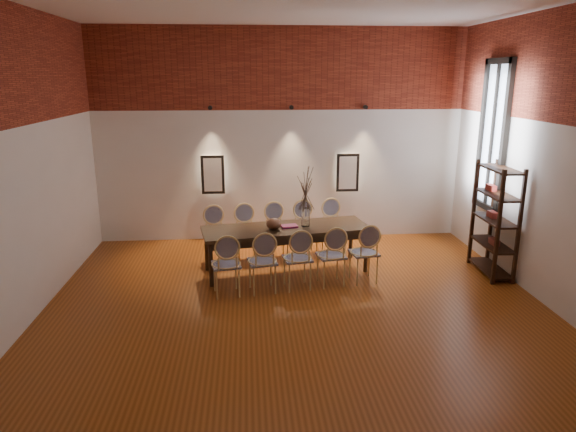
{
  "coord_description": "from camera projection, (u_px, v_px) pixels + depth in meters",
  "views": [
    {
      "loc": [
        -0.64,
        -6.28,
        3.12
      ],
      "look_at": [
        -0.04,
        1.25,
        1.05
      ],
      "focal_mm": 32.0,
      "sensor_mm": 36.0,
      "label": 1
    }
  ],
  "objects": [
    {
      "name": "chair_far_b",
      "position": [
        246.0,
        234.0,
        8.91
      ],
      "size": [
        0.51,
        0.51,
        0.94
      ],
      "primitive_type": null,
      "rotation": [
        0.0,
        0.0,
        3.31
      ],
      "color": "#E2C47C",
      "rests_on": "floor"
    },
    {
      "name": "chair_near_b",
      "position": [
        262.0,
        261.0,
        7.58
      ],
      "size": [
        0.51,
        0.51,
        0.94
      ],
      "primitive_type": null,
      "rotation": [
        0.0,
        0.0,
        0.16
      ],
      "color": "#E2C47C",
      "rests_on": "floor"
    },
    {
      "name": "chair_far_d",
      "position": [
        306.0,
        229.0,
        9.16
      ],
      "size": [
        0.51,
        0.51,
        0.94
      ],
      "primitive_type": null,
      "rotation": [
        0.0,
        0.0,
        3.31
      ],
      "color": "#E2C47C",
      "rests_on": "floor"
    },
    {
      "name": "window_mullion",
      "position": [
        493.0,
        136.0,
        8.53
      ],
      "size": [
        0.06,
        0.06,
        2.4
      ],
      "primitive_type": "cube",
      "color": "black",
      "rests_on": "wall_right"
    },
    {
      "name": "wall_front",
      "position": [
        361.0,
        276.0,
        2.97
      ],
      "size": [
        7.0,
        0.1,
        4.0
      ],
      "primitive_type": "cube",
      "color": "silver",
      "rests_on": "ground"
    },
    {
      "name": "brick_band_back",
      "position": [
        280.0,
        68.0,
        9.39
      ],
      "size": [
        7.0,
        0.02,
        1.5
      ],
      "primitive_type": "cube",
      "color": "maroon",
      "rests_on": "ground"
    },
    {
      "name": "bowl",
      "position": [
        274.0,
        224.0,
        8.17
      ],
      "size": [
        0.24,
        0.24,
        0.18
      ],
      "primitive_type": "ellipsoid",
      "color": "brown",
      "rests_on": "dining_table"
    },
    {
      "name": "dining_table",
      "position": [
        286.0,
        249.0,
        8.39
      ],
      "size": [
        2.78,
        1.29,
        0.75
      ],
      "primitive_type": "cube",
      "rotation": [
        0.0,
        0.0,
        0.16
      ],
      "color": "#311F11",
      "rests_on": "floor"
    },
    {
      "name": "niche_right",
      "position": [
        347.0,
        173.0,
        9.98
      ],
      "size": [
        0.36,
        0.06,
        0.66
      ],
      "primitive_type": "cube",
      "color": "#FFEAC6",
      "rests_on": "wall_back"
    },
    {
      "name": "book",
      "position": [
        289.0,
        226.0,
        8.3
      ],
      "size": [
        0.29,
        0.22,
        0.03
      ],
      "primitive_type": "cube",
      "rotation": [
        0.0,
        0.0,
        0.16
      ],
      "color": "#8D265A",
      "rests_on": "dining_table"
    },
    {
      "name": "window_frame",
      "position": [
        493.0,
        136.0,
        8.53
      ],
      "size": [
        0.08,
        0.9,
        2.5
      ],
      "primitive_type": "cube",
      "color": "black",
      "rests_on": "wall_right"
    },
    {
      "name": "wall_back",
      "position": [
        280.0,
        136.0,
        9.79
      ],
      "size": [
        7.0,
        0.1,
        4.0
      ],
      "primitive_type": "cube",
      "color": "silver",
      "rests_on": "ground"
    },
    {
      "name": "chair_near_a",
      "position": [
        226.0,
        264.0,
        7.45
      ],
      "size": [
        0.51,
        0.51,
        0.94
      ],
      "primitive_type": null,
      "rotation": [
        0.0,
        0.0,
        0.16
      ],
      "color": "#E2C47C",
      "rests_on": "floor"
    },
    {
      "name": "chair_near_c",
      "position": [
        297.0,
        258.0,
        7.7
      ],
      "size": [
        0.51,
        0.51,
        0.94
      ],
      "primitive_type": null,
      "rotation": [
        0.0,
        0.0,
        0.16
      ],
      "color": "#E2C47C",
      "rests_on": "floor"
    },
    {
      "name": "vase",
      "position": [
        306.0,
        217.0,
        8.33
      ],
      "size": [
        0.14,
        0.14,
        0.3
      ],
      "primitive_type": "cylinder",
      "color": "silver",
      "rests_on": "dining_table"
    },
    {
      "name": "chair_near_e",
      "position": [
        364.0,
        253.0,
        7.95
      ],
      "size": [
        0.51,
        0.51,
        0.94
      ],
      "primitive_type": null,
      "rotation": [
        0.0,
        0.0,
        0.16
      ],
      "color": "#E2C47C",
      "rests_on": "floor"
    },
    {
      "name": "window_glass",
      "position": [
        494.0,
        136.0,
        8.53
      ],
      "size": [
        0.02,
        0.78,
        2.38
      ],
      "primitive_type": "cube",
      "color": "silver",
      "rests_on": "wall_right"
    },
    {
      "name": "chair_far_c",
      "position": [
        276.0,
        231.0,
        9.03
      ],
      "size": [
        0.51,
        0.51,
        0.94
      ],
      "primitive_type": null,
      "rotation": [
        0.0,
        0.0,
        3.31
      ],
      "color": "#E2C47C",
      "rests_on": "floor"
    },
    {
      "name": "spot_fixture_left",
      "position": [
        210.0,
        108.0,
        9.42
      ],
      "size": [
        0.08,
        0.1,
        0.08
      ],
      "primitive_type": "cylinder",
      "rotation": [
        1.57,
        0.0,
        0.0
      ],
      "color": "black",
      "rests_on": "wall_back"
    },
    {
      "name": "wall_left",
      "position": [
        3.0,
        173.0,
        6.1
      ],
      "size": [
        0.1,
        7.0,
        4.0
      ],
      "primitive_type": "cube",
      "color": "silver",
      "rests_on": "ground"
    },
    {
      "name": "chair_far_a",
      "position": [
        216.0,
        236.0,
        8.78
      ],
      "size": [
        0.51,
        0.51,
        0.94
      ],
      "primitive_type": null,
      "rotation": [
        0.0,
        0.0,
        3.31
      ],
      "color": "#E2C47C",
      "rests_on": "floor"
    },
    {
      "name": "spot_fixture_right",
      "position": [
        365.0,
        107.0,
        9.64
      ],
      "size": [
        0.08,
        0.1,
        0.08
      ],
      "primitive_type": "cylinder",
      "rotation": [
        1.57,
        0.0,
        0.0
      ],
      "color": "black",
      "rests_on": "wall_back"
    },
    {
      "name": "shelving_rack",
      "position": [
        495.0,
        220.0,
        8.17
      ],
      "size": [
        0.41,
        1.01,
        1.8
      ],
      "primitive_type": null,
      "rotation": [
        0.0,
        0.0,
        -0.03
      ],
      "color": "black",
      "rests_on": "floor"
    },
    {
      "name": "wall_right",
      "position": [
        571.0,
        165.0,
        6.65
      ],
      "size": [
        0.1,
        7.0,
        4.0
      ],
      "primitive_type": "cube",
      "color": "silver",
      "rests_on": "ground"
    },
    {
      "name": "niche_left",
      "position": [
        213.0,
        174.0,
        9.78
      ],
      "size": [
        0.36,
        0.06,
        0.66
      ],
      "primitive_type": "cube",
      "color": "#FFEAC6",
      "rests_on": "wall_back"
    },
    {
      "name": "floor",
      "position": [
        298.0,
        316.0,
        6.91
      ],
      "size": [
        7.0,
        7.0,
        0.02
      ],
      "primitive_type": "cube",
      "color": "#914615",
      "rests_on": "ground"
    },
    {
      "name": "brick_band_front",
      "position": [
        367.0,
        50.0,
        2.7
      ],
      "size": [
        7.0,
        0.02,
        1.5
      ],
      "primitive_type": "cube",
      "color": "maroon",
      "rests_on": "ground"
    },
    {
      "name": "chair_far_e",
      "position": [
        334.0,
        227.0,
        9.28
      ],
      "size": [
        0.51,
        0.51,
        0.94
      ],
      "primitive_type": null,
      "rotation": [
        0.0,
        0.0,
        3.31
      ],
      "color": "#E2C47C",
      "rests_on": "floor"
    },
    {
      "name": "spot_fixture_mid",
      "position": [
        291.0,
        107.0,
        9.54
      ],
      "size": [
        0.08,
        0.1,
        0.08
      ],
      "primitive_type": "cylinder",
      "rotation": [
        1.57,
        0.0,
        0.0
      ],
      "color": "black",
      "rests_on": "wall_back"
    },
    {
      "name": "dried_branches",
      "position": [
        306.0,
        190.0,
        8.21
      ],
      "size": [
        0.5,
        0.5,
        0.7
      ],
      "primitive_type": null,
      "color": "#4A382A",
      "rests_on": "vase"
    },
    {
      "name": "chair_near_d",
      "position": [
        331.0,
        255.0,
        7.83
      ],
      "size": [
        0.51,
        0.51,
        0.94
      ],
      "primitive_type": null,
      "rotation": [
        0.0,
        0.0,
        0.16
      ],
      "color": "#E2C47C",
      "rests_on": "floor"
    }
  ]
}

